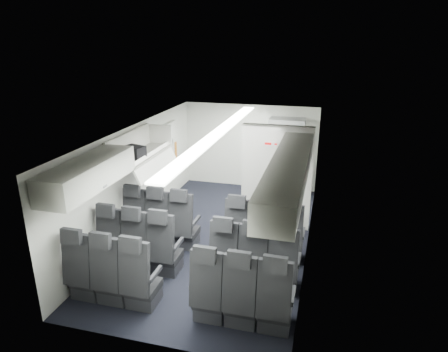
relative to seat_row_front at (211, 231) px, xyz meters
The scene contains 14 objects.
cabin_shell 0.90m from the seat_row_front, 90.00° to the left, with size 3.41×6.01×2.16m.
seat_row_front is the anchor object (origin of this frame).
seat_row_mid 0.90m from the seat_row_front, 90.00° to the right, with size 3.33×0.56×1.24m.
seat_row_rear 1.80m from the seat_row_front, 90.00° to the right, with size 3.33×0.56×1.24m.
overhead_bin_left_rear 2.50m from the seat_row_front, 133.68° to the right, with size 0.53×1.80×0.40m.
overhead_bin_left_front_open 1.98m from the seat_row_front, 168.87° to the left, with size 0.64×1.70×0.72m.
overhead_bin_right_rear 2.50m from the seat_row_front, 46.32° to the right, with size 0.53×1.80×0.40m.
overhead_bin_right_front 2.04m from the seat_row_front, 11.46° to the left, with size 0.53×1.70×0.40m.
bulkhead_partition 1.79m from the seat_row_front, 53.69° to the left, with size 1.40×0.15×2.13m.
galley_unit 3.43m from the seat_row_front, 73.72° to the left, with size 0.85×0.52×1.90m.
boarding_door 2.71m from the seat_row_front, 128.16° to the left, with size 0.12×1.27×1.86m.
flight_attendant 2.38m from the seat_row_front, 84.12° to the left, with size 0.57×0.37×1.55m, color black.
carry_on_bag 1.98m from the seat_row_front, behind, with size 0.36×0.25×0.22m, color black.
papers 2.42m from the seat_row_front, 79.35° to the left, with size 0.22×0.02×0.15m, color white.
Camera 1 is at (1.90, -6.75, 3.74)m, focal length 32.00 mm.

